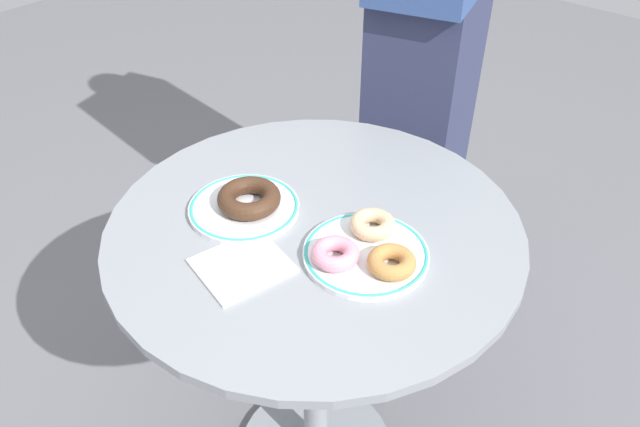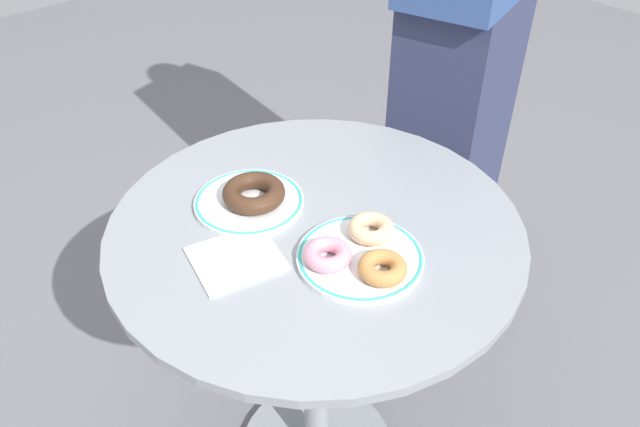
{
  "view_description": "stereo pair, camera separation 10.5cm",
  "coord_description": "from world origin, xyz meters",
  "views": [
    {
      "loc": [
        0.56,
        -0.63,
        1.42
      ],
      "look_at": [
        0.02,
        -0.0,
        0.77
      ],
      "focal_mm": 34.73,
      "sensor_mm": 36.0,
      "label": 1
    },
    {
      "loc": [
        0.63,
        -0.56,
        1.42
      ],
      "look_at": [
        0.02,
        -0.0,
        0.77
      ],
      "focal_mm": 34.73,
      "sensor_mm": 36.0,
      "label": 2
    }
  ],
  "objects": [
    {
      "name": "plate_right",
      "position": [
        0.12,
        -0.01,
        0.74
      ],
      "size": [
        0.21,
        0.21,
        0.01
      ],
      "color": "white",
      "rests_on": "cafe_table"
    },
    {
      "name": "donut_pink_frosted",
      "position": [
        0.1,
        -0.06,
        0.76
      ],
      "size": [
        0.11,
        0.11,
        0.03
      ],
      "primitive_type": "torus",
      "rotation": [
        0.0,
        0.0,
        5.4
      ],
      "color": "pink",
      "rests_on": "plate_right"
    },
    {
      "name": "plate_left",
      "position": [
        -0.12,
        -0.05,
        0.74
      ],
      "size": [
        0.2,
        0.2,
        0.01
      ],
      "color": "white",
      "rests_on": "cafe_table"
    },
    {
      "name": "donut_glazed",
      "position": [
        0.1,
        0.04,
        0.76
      ],
      "size": [
        0.1,
        0.1,
        0.03
      ],
      "primitive_type": "torus",
      "rotation": [
        0.0,
        0.0,
        3.61
      ],
      "color": "#E0B789",
      "rests_on": "plate_right"
    },
    {
      "name": "cafe_table",
      "position": [
        0.0,
        0.0,
        0.51
      ],
      "size": [
        0.73,
        0.73,
        0.73
      ],
      "color": "gray",
      "rests_on": "ground"
    },
    {
      "name": "donut_chocolate",
      "position": [
        -0.11,
        -0.05,
        0.76
      ],
      "size": [
        0.16,
        0.16,
        0.03
      ],
      "primitive_type": "torus",
      "rotation": [
        0.0,
        0.0,
        3.7
      ],
      "color": "#422819",
      "rests_on": "plate_left"
    },
    {
      "name": "paper_napkin",
      "position": [
        -0.01,
        -0.16,
        0.74
      ],
      "size": [
        0.16,
        0.16,
        0.01
      ],
      "primitive_type": "cube",
      "rotation": [
        0.0,
        0.0,
        -0.24
      ],
      "color": "white",
      "rests_on": "cafe_table"
    },
    {
      "name": "person_figure",
      "position": [
        -0.19,
        0.64,
        0.84
      ],
      "size": [
        0.32,
        0.45,
        1.7
      ],
      "color": "#2D3351",
      "rests_on": "ground"
    },
    {
      "name": "donut_old_fashioned",
      "position": [
        0.18,
        -0.02,
        0.76
      ],
      "size": [
        0.09,
        0.09,
        0.03
      ],
      "primitive_type": "torus",
      "rotation": [
        0.0,
        0.0,
        0.19
      ],
      "color": "#BC7F42",
      "rests_on": "plate_right"
    }
  ]
}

